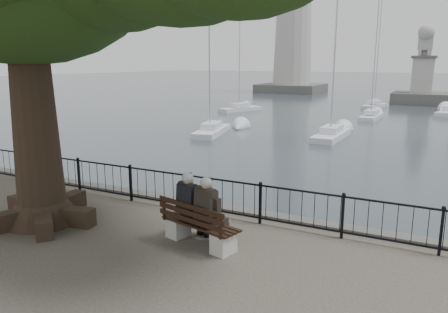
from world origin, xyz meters
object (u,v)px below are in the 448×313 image
Objects in this scene: bench at (198,230)px; lion_monument at (422,84)px; person_right at (211,215)px; lighthouse at (294,13)px; person_left at (193,209)px.

bench is 49.27m from lion_monument.
bench is 0.49m from person_right.
person_right is at bearing 7.23° from bench.
lighthouse reaches higher than bench.
person_left is at bearing 143.27° from bench.
lighthouse is (-18.60, 61.27, 10.68)m from person_right.
person_right is 49.22m from lion_monument.
lion_monument is at bearing 88.37° from person_right.
lighthouse is 25.45m from lion_monument.
bench is 64.93m from lighthouse.
person_left and person_right have the same top height.
lighthouse is at bearing 106.62° from bench.
lighthouse is at bearing 106.88° from person_right.
person_right is 0.05× the size of lighthouse.
person_left is (-0.23, 0.17, 0.38)m from bench.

